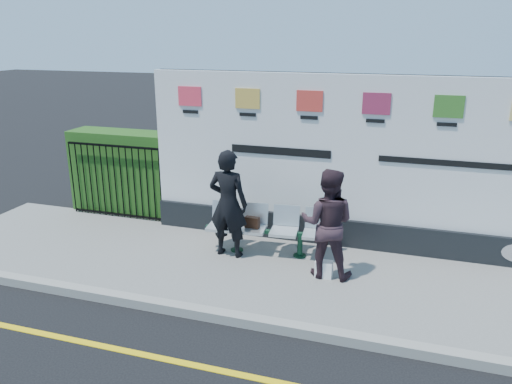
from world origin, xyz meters
TOP-DOWN VIEW (x-y plane):
  - pavement at (0.00, 2.50)m, footprint 14.00×3.00m
  - kerb at (0.00, 1.00)m, footprint 14.00×0.18m
  - yellow_line at (0.00, 0.00)m, footprint 14.00×0.10m
  - billboard at (0.50, 3.85)m, footprint 8.00×0.30m
  - hedge at (-4.58, 4.30)m, footprint 2.35×0.70m
  - railing at (-4.58, 3.85)m, footprint 2.05×0.06m
  - bench at (-1.10, 3.05)m, footprint 2.15×0.74m
  - woman_left at (-1.73, 2.80)m, footprint 0.70×0.48m
  - woman_right at (-0.02, 2.56)m, footprint 0.85×0.67m
  - handbag_brown at (-1.38, 3.02)m, footprint 0.26×0.13m
  - carrier_bag_white at (-0.03, 2.47)m, footprint 0.27×0.16m

SIDE VIEW (x-z plane):
  - yellow_line at x=0.00m, z-range 0.00..0.01m
  - pavement at x=0.00m, z-range 0.00..0.12m
  - kerb at x=0.00m, z-range 0.00..0.14m
  - carrier_bag_white at x=-0.03m, z-range 0.12..0.39m
  - bench at x=-1.10m, z-range 0.12..0.57m
  - handbag_brown at x=-1.38m, z-range 0.57..0.77m
  - railing at x=-4.58m, z-range 0.12..1.66m
  - hedge at x=-4.58m, z-range 0.12..1.82m
  - woman_right at x=-0.02m, z-range 0.12..1.85m
  - woman_left at x=-1.73m, z-range 0.12..1.97m
  - billboard at x=0.50m, z-range -0.08..2.92m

